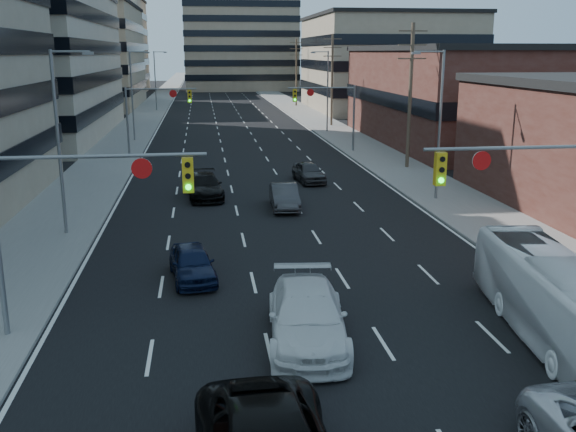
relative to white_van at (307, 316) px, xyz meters
The scene contains 26 objects.
road_surface 123.53m from the white_van, 89.75° to the left, with size 18.00×300.00×0.02m, color black.
sidewalk_left 124.01m from the white_van, 95.07° to the left, with size 5.00×300.00×0.15m, color slate.
sidewalk_right 124.12m from the white_van, 84.43° to the left, with size 5.00×300.00×0.15m, color slate.
office_left_far 96.69m from the white_van, 104.08° to the left, with size 20.00×30.00×16.00m, color gray.
storefront_right_mid 50.10m from the white_van, 60.58° to the left, with size 20.00×30.00×9.00m, color #472119.
office_right_far 85.66m from the white_van, 72.60° to the left, with size 22.00×28.00×14.00m, color gray.
bg_block_left 136.63m from the white_van, 101.62° to the left, with size 24.00×24.00×20.00m, color #ADA089.
bg_block_right 127.85m from the white_van, 75.24° to the left, with size 22.00×22.00×12.00m, color gray.
signal_near_left 7.88m from the white_van, 167.56° to the left, with size 6.59×0.33×6.00m.
signal_near_right 8.86m from the white_van, 10.77° to the left, with size 6.59×0.33×6.00m.
signal_far_left 39.33m from the white_van, 100.49° to the left, with size 6.09×0.33×6.00m.
signal_far_right 39.54m from the white_van, 77.94° to the left, with size 6.09×0.33×6.00m.
utility_pole_block 32.54m from the white_van, 66.65° to the left, with size 2.20×0.28×11.00m.
utility_pole_midblock 61.08m from the white_van, 77.91° to the left, with size 2.20×0.28×11.00m.
utility_pole_distant 90.56m from the white_van, 81.90° to the left, with size 2.20×0.28×11.00m.
streetlight_left_near 17.22m from the white_van, 125.90° to the left, with size 2.03×0.22×9.00m.
streetlight_left_mid 49.68m from the white_van, 101.41° to the left, with size 2.03×0.22×9.00m.
streetlight_left_far 84.20m from the white_van, 96.69° to the left, with size 2.03×0.22×9.00m.
streetlight_right_near 21.90m from the white_van, 59.56° to the left, with size 2.03×0.22×9.00m.
streetlight_right_far 54.78m from the white_van, 78.50° to the left, with size 2.03×0.22×9.00m.
white_van is the anchor object (origin of this frame).
transit_bus 7.85m from the white_van, ahead, with size 2.27×9.71×2.71m, color white.
sedan_blue 7.22m from the white_van, 120.27° to the left, with size 1.63×4.06×1.38m, color black.
sedan_grey_center 17.81m from the white_van, 84.99° to the left, with size 1.50×4.31×1.42m, color #343436.
sedan_black_far 21.42m from the white_van, 98.15° to the left, with size 2.09×5.13×1.49m, color black.
sedan_grey_right 25.65m from the white_van, 80.46° to the left, with size 1.69×4.20×1.43m, color #313134.
Camera 1 is at (-3.61, -11.93, 8.88)m, focal length 40.00 mm.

